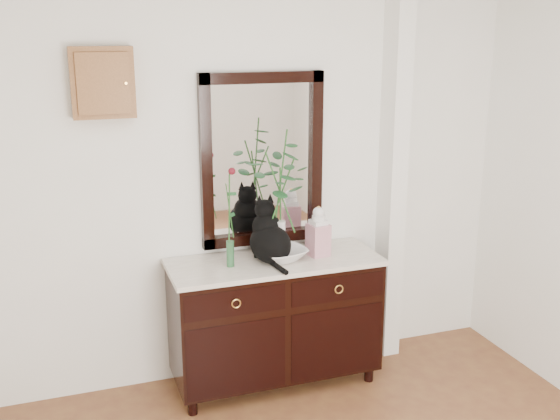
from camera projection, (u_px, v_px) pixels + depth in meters
name	position (u px, v px, depth m)	size (l,w,h in m)	color
wall_back	(247.00, 175.00, 4.15)	(3.60, 0.04, 2.70)	white
pilaster	(393.00, 167.00, 4.39)	(0.12, 0.20, 2.70)	white
sideboard	(275.00, 315.00, 4.19)	(1.33, 0.52, 0.82)	black
wall_mirror	(262.00, 160.00, 4.14)	(0.80, 0.06, 1.10)	black
key_cabinet	(103.00, 83.00, 3.68)	(0.35, 0.10, 0.40)	brown
cat	(270.00, 232.00, 4.01)	(0.27, 0.34, 0.39)	black
lotus_bowl	(280.00, 254.00, 4.08)	(0.31, 0.31, 0.08)	white
vase_branches	(280.00, 194.00, 3.97)	(0.39, 0.39, 0.81)	silver
bud_vase_rose	(229.00, 217.00, 3.89)	(0.08, 0.08, 0.62)	#2C5D36
ginger_jar	(318.00, 231.00, 4.13)	(0.12, 0.12, 0.33)	white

